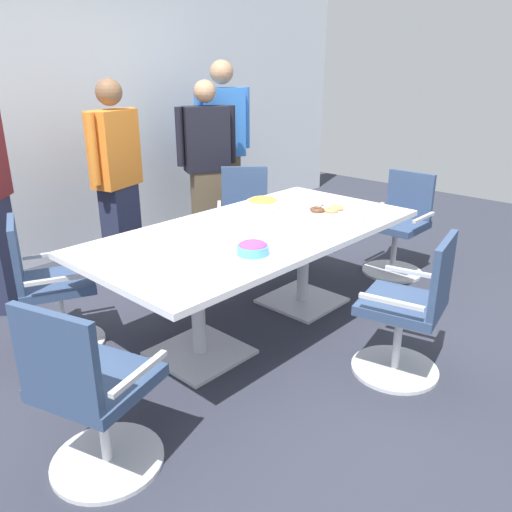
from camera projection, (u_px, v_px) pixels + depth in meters
ground_plane at (256, 326)px, 3.81m from camera, size 10.00×10.00×0.01m
back_wall at (70, 111)px, 4.84m from camera, size 8.00×0.10×2.80m
conference_table at (256, 246)px, 3.58m from camera, size 2.40×1.20×0.75m
office_chair_0 at (245, 223)px, 4.86m from camera, size 0.76×0.76×0.91m
office_chair_1 at (49, 292)px, 3.39m from camera, size 0.71×0.71×0.91m
office_chair_2 at (91, 399)px, 2.31m from camera, size 0.68×0.68×0.91m
office_chair_3 at (409, 315)px, 3.08m from camera, size 0.64×0.64×0.91m
office_chair_4 at (399, 230)px, 4.66m from camera, size 0.55×0.55×0.91m
person_standing_1 at (117, 177)px, 4.47m from camera, size 0.60×0.34×1.71m
person_standing_2 at (207, 164)px, 5.20m from camera, size 0.58×0.39×1.68m
person_standing_3 at (223, 147)px, 5.50m from camera, size 0.59×0.38×1.86m
snack_bowl_chips_yellow at (263, 203)px, 4.02m from camera, size 0.25×0.25×0.09m
snack_bowl_candy_mix at (253, 248)px, 3.06m from camera, size 0.19×0.19×0.08m
donut_platter at (323, 208)px, 3.98m from camera, size 0.31×0.30×0.04m
plate_stack at (352, 221)px, 3.64m from camera, size 0.19×0.19×0.05m
napkin_pile at (163, 245)px, 3.12m from camera, size 0.18×0.18×0.06m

